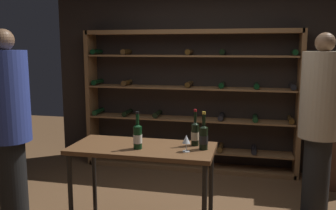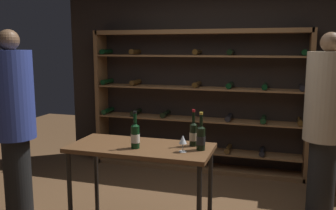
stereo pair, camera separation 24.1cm
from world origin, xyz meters
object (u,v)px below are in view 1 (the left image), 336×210
at_px(wine_bottle_black_capsule, 138,136).
at_px(wine_glass_stemmed_center, 186,140).
at_px(wine_rack, 188,102).
at_px(person_guest_plum_blouse, 320,116).
at_px(wine_bottle_green_slim, 195,133).
at_px(tasting_table, 143,156).
at_px(wine_bottle_gold_foil, 204,137).
at_px(person_host_in_suit, 8,117).

height_order(wine_bottle_black_capsule, wine_glass_stemmed_center, wine_bottle_black_capsule).
bearing_deg(wine_rack, wine_bottle_black_capsule, -93.20).
xyz_separation_m(person_guest_plum_blouse, wine_bottle_green_slim, (-1.21, -0.71, -0.09)).
bearing_deg(person_guest_plum_blouse, wine_bottle_green_slim, -38.17).
distance_m(person_guest_plum_blouse, wine_glass_stemmed_center, 1.56).
height_order(tasting_table, person_guest_plum_blouse, person_guest_plum_blouse).
bearing_deg(tasting_table, person_guest_plum_blouse, 26.81).
bearing_deg(tasting_table, wine_glass_stemmed_center, -10.65).
xyz_separation_m(tasting_table, wine_glass_stemmed_center, (0.43, -0.08, 0.19)).
bearing_deg(person_guest_plum_blouse, wine_bottle_black_capsule, -39.65).
relative_size(tasting_table, wine_bottle_black_capsule, 3.89).
relative_size(wine_bottle_gold_foil, wine_glass_stemmed_center, 2.29).
distance_m(wine_rack, wine_glass_stemmed_center, 2.04).
height_order(tasting_table, wine_glass_stemmed_center, wine_glass_stemmed_center).
xyz_separation_m(person_host_in_suit, wine_bottle_black_capsule, (1.37, -0.06, -0.10)).
distance_m(person_host_in_suit, wine_bottle_gold_foil, 1.95).
relative_size(tasting_table, wine_glass_stemmed_center, 8.84).
distance_m(wine_bottle_green_slim, wine_bottle_black_capsule, 0.54).
bearing_deg(person_host_in_suit, wine_bottle_green_slim, -174.35).
relative_size(person_guest_plum_blouse, wine_bottle_black_capsule, 5.59).
xyz_separation_m(person_host_in_suit, wine_glass_stemmed_center, (1.81, -0.06, -0.11)).
xyz_separation_m(tasting_table, wine_bottle_black_capsule, (-0.02, -0.09, 0.21)).
height_order(person_host_in_suit, wine_glass_stemmed_center, person_host_in_suit).
distance_m(person_guest_plum_blouse, wine_bottle_black_capsule, 1.94).
xyz_separation_m(wine_rack, tasting_table, (-0.10, -1.93, -0.22)).
distance_m(wine_rack, person_guest_plum_blouse, 1.92).
bearing_deg(tasting_table, wine_rack, 87.16).
bearing_deg(wine_bottle_black_capsule, person_host_in_suit, 177.30).
bearing_deg(wine_bottle_green_slim, wine_glass_stemmed_center, -101.34).
distance_m(wine_bottle_black_capsule, wine_glass_stemmed_center, 0.44).
xyz_separation_m(wine_rack, wine_glass_stemmed_center, (0.33, -2.01, -0.03)).
relative_size(tasting_table, wine_bottle_green_slim, 3.88).
bearing_deg(wine_rack, person_guest_plum_blouse, -34.50).
distance_m(person_guest_plum_blouse, wine_bottle_green_slim, 1.40).
xyz_separation_m(person_guest_plum_blouse, wine_bottle_black_capsule, (-1.69, -0.94, -0.08)).
bearing_deg(wine_rack, wine_bottle_green_slim, -78.24).
distance_m(wine_bottle_black_capsule, wine_bottle_gold_foil, 0.59).
bearing_deg(wine_bottle_green_slim, wine_bottle_gold_foil, -49.97).
bearing_deg(person_host_in_suit, tasting_table, -178.35).
bearing_deg(wine_bottle_gold_foil, wine_glass_stemmed_center, -142.47).
relative_size(person_guest_plum_blouse, wine_bottle_gold_foil, 5.57).
bearing_deg(wine_rack, wine_bottle_gold_foil, -76.21).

